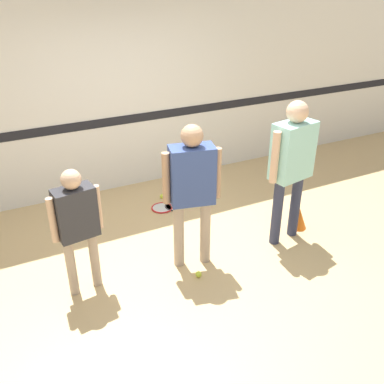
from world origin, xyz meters
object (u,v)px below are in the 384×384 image
Objects in this scene: tennis_ball_by_spare_racket at (162,196)px; training_cone at (299,218)px; person_student_left at (77,219)px; racket_second_spare at (176,206)px; person_student_right at (292,158)px; racket_spare_on_floor at (163,207)px; tennis_ball_near_instructor at (199,274)px; person_instructor at (192,182)px.

training_cone is (1.24, -1.48, 0.10)m from tennis_ball_by_spare_racket.
person_student_left is 2.54× the size of racket_second_spare.
person_student_right is at bearing -161.55° from training_cone.
racket_spare_on_floor is 0.17m from racket_second_spare.
racket_second_spare is at bearing -67.14° from person_student_right.
training_cone reaches higher than racket_second_spare.
person_student_left is 1.97m from racket_spare_on_floor.
training_cone is (1.33, -1.22, 0.13)m from racket_spare_on_floor.
racket_second_spare is 1.66m from training_cone.
person_student_left is at bearing 162.41° from tennis_ball_near_instructor.
person_instructor reaches higher than person_student_left.
tennis_ball_near_instructor is (-0.41, -1.50, 0.02)m from racket_second_spare.
person_student_right reaches higher than tennis_ball_by_spare_racket.
person_student_left is at bearing -145.59° from racket_spare_on_floor.
person_student_right is 25.73× the size of tennis_ball_near_instructor.
tennis_ball_by_spare_racket is (-0.92, 1.58, -1.02)m from person_student_right.
person_instructor reaches higher than racket_second_spare.
person_instructor is at bearing -100.52° from tennis_ball_by_spare_racket.
person_instructor is 1.20× the size of person_student_left.
person_student_right is 25.73× the size of tennis_ball_by_spare_racket.
person_student_right is at bearing -59.78° from tennis_ball_by_spare_racket.
training_cone reaches higher than racket_spare_on_floor.
racket_second_spare is at bearing -16.92° from racket_spare_on_floor.
person_instructor is 1.61m from racket_spare_on_floor.
person_instructor is 5.90× the size of training_cone.
racket_spare_on_floor is at bearing -62.83° from person_student_right.
tennis_ball_by_spare_racket is at bearing -70.21° from person_student_right.
racket_spare_on_floor is at bearing 137.55° from training_cone.
person_instructor is 1.21m from person_student_right.
racket_spare_on_floor is (-1.02, 1.32, -1.04)m from person_student_right.
racket_second_spare is at bearing 74.53° from tennis_ball_near_instructor.
racket_spare_on_floor is 8.23× the size of tennis_ball_by_spare_racket.
training_cone is at bearing -8.55° from person_student_left.
tennis_ball_by_spare_racket reaches higher than racket_spare_on_floor.
person_student_right reaches higher than person_instructor.
training_cone is at bearing -49.02° from racket_spare_on_floor.
person_student_right reaches higher than training_cone.
person_student_left is 2.39m from person_student_right.
training_cone is at bearing -50.14° from tennis_ball_by_spare_racket.
person_instructor is at bearing -178.34° from training_cone.
tennis_ball_near_instructor reaches higher than racket_second_spare.
tennis_ball_by_spare_racket is at bearing 37.13° from person_student_left.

